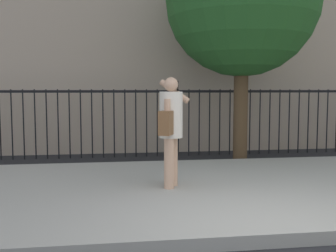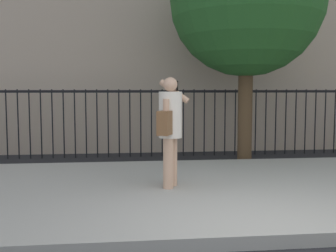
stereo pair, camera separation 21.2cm
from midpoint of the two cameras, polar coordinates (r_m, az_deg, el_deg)
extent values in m
plane|color=black|center=(4.47, 15.35, -15.98)|extent=(60.00, 60.00, 0.00)
cube|color=#9E9B93|center=(6.43, 7.36, -8.62)|extent=(28.00, 4.40, 0.15)
cube|color=black|center=(9.86, 1.58, 4.82)|extent=(12.00, 0.04, 0.06)
cylinder|color=black|center=(10.05, -22.80, 0.15)|extent=(0.03, 0.03, 1.60)
cylinder|color=black|center=(9.99, -21.38, 0.17)|extent=(0.03, 0.03, 1.60)
cylinder|color=black|center=(9.94, -19.95, 0.19)|extent=(0.03, 0.03, 1.60)
cylinder|color=black|center=(9.89, -18.50, 0.21)|extent=(0.03, 0.03, 1.60)
cylinder|color=black|center=(9.85, -17.04, 0.23)|extent=(0.03, 0.03, 1.60)
cylinder|color=black|center=(9.82, -15.57, 0.25)|extent=(0.03, 0.03, 1.60)
cylinder|color=black|center=(9.79, -14.08, 0.27)|extent=(0.03, 0.03, 1.60)
cylinder|color=black|center=(9.77, -12.59, 0.29)|extent=(0.03, 0.03, 1.60)
cylinder|color=black|center=(9.75, -11.10, 0.31)|extent=(0.03, 0.03, 1.60)
cylinder|color=black|center=(9.74, -9.60, 0.33)|extent=(0.03, 0.03, 1.60)
cylinder|color=black|center=(9.74, -8.09, 0.35)|extent=(0.03, 0.03, 1.60)
cylinder|color=black|center=(9.74, -6.59, 0.37)|extent=(0.03, 0.03, 1.60)
cylinder|color=black|center=(9.76, -5.09, 0.39)|extent=(0.03, 0.03, 1.60)
cylinder|color=black|center=(9.77, -3.60, 0.40)|extent=(0.03, 0.03, 1.60)
cylinder|color=black|center=(9.80, -2.11, 0.42)|extent=(0.03, 0.03, 1.60)
cylinder|color=black|center=(9.83, -0.63, 0.44)|extent=(0.03, 0.03, 1.60)
cylinder|color=black|center=(9.87, 0.84, 0.46)|extent=(0.03, 0.03, 1.60)
cylinder|color=black|center=(9.91, 2.29, 0.47)|extent=(0.03, 0.03, 1.60)
cylinder|color=black|center=(9.96, 3.74, 0.49)|extent=(0.03, 0.03, 1.60)
cylinder|color=black|center=(10.02, 5.16, 0.51)|extent=(0.03, 0.03, 1.60)
cylinder|color=black|center=(10.08, 6.57, 0.52)|extent=(0.03, 0.03, 1.60)
cylinder|color=black|center=(10.15, 7.97, 0.54)|extent=(0.03, 0.03, 1.60)
cylinder|color=black|center=(10.23, 9.34, 0.55)|extent=(0.03, 0.03, 1.60)
cylinder|color=black|center=(10.31, 10.69, 0.57)|extent=(0.03, 0.03, 1.60)
cylinder|color=black|center=(10.39, 12.02, 0.58)|extent=(0.03, 0.03, 1.60)
cylinder|color=black|center=(10.49, 13.33, 0.59)|extent=(0.03, 0.03, 1.60)
cylinder|color=black|center=(10.58, 14.61, 0.61)|extent=(0.03, 0.03, 1.60)
cylinder|color=black|center=(10.69, 15.87, 0.62)|extent=(0.03, 0.03, 1.60)
cylinder|color=black|center=(10.79, 17.11, 0.63)|extent=(0.03, 0.03, 1.60)
cylinder|color=black|center=(10.91, 18.32, 0.64)|extent=(0.03, 0.03, 1.60)
cylinder|color=black|center=(11.02, 19.50, 0.65)|extent=(0.03, 0.03, 1.60)
cylinder|color=black|center=(11.14, 20.66, 0.66)|extent=(0.03, 0.03, 1.60)
cylinder|color=black|center=(11.27, 21.80, 0.67)|extent=(0.03, 0.03, 1.60)
cylinder|color=tan|center=(6.20, -0.32, -4.90)|extent=(0.15, 0.15, 0.74)
cylinder|color=tan|center=(6.01, -0.85, -5.22)|extent=(0.15, 0.15, 0.74)
cylinder|color=silver|center=(6.02, -0.59, 1.58)|extent=(0.45, 0.45, 0.67)
sphere|color=tan|center=(6.01, -0.59, 5.78)|extent=(0.21, 0.21, 0.21)
cylinder|color=tan|center=(6.20, -0.07, 4.81)|extent=(0.47, 0.27, 0.37)
cylinder|color=tan|center=(5.83, -1.14, 1.26)|extent=(0.09, 0.09, 0.51)
cube|color=black|center=(6.14, 0.34, 5.58)|extent=(0.04, 0.07, 0.15)
cube|color=brown|center=(5.78, -1.31, 0.42)|extent=(0.26, 0.32, 0.34)
cylinder|color=#4C3823|center=(9.02, 9.38, 3.14)|extent=(0.31, 0.31, 2.60)
camera|label=1|loc=(0.11, -90.96, -0.08)|focal=44.02mm
camera|label=2|loc=(0.11, 89.04, 0.08)|focal=44.02mm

